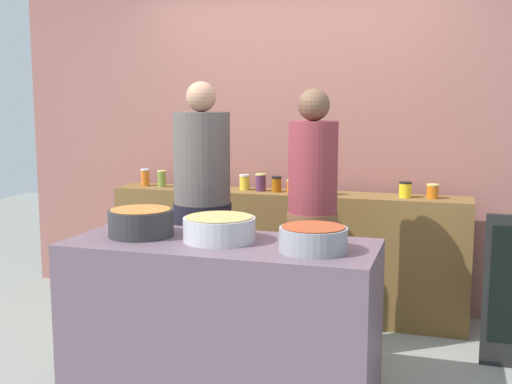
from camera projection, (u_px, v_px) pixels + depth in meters
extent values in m
plane|color=gray|center=(239.00, 370.00, 3.87)|extent=(12.00, 12.00, 0.00)
cube|color=#975D54|center=(297.00, 117.00, 5.03)|extent=(4.80, 0.12, 3.00)
cube|color=brown|center=(285.00, 253.00, 4.84)|extent=(2.70, 0.36, 0.95)
cube|color=#634F5C|center=(221.00, 318.00, 3.52)|extent=(1.70, 0.70, 0.86)
cylinder|color=orange|center=(145.00, 178.00, 5.11)|extent=(0.07, 0.07, 0.13)
cylinder|color=silver|center=(145.00, 170.00, 5.10)|extent=(0.07, 0.07, 0.01)
cylinder|color=olive|center=(162.00, 179.00, 5.06)|extent=(0.07, 0.07, 0.12)
cylinder|color=#D6C666|center=(162.00, 171.00, 5.05)|extent=(0.07, 0.07, 0.01)
cylinder|color=yellow|center=(245.00, 183.00, 4.88)|extent=(0.08, 0.08, 0.10)
cylinder|color=silver|center=(245.00, 175.00, 4.87)|extent=(0.08, 0.08, 0.01)
cylinder|color=#51294C|center=(261.00, 183.00, 4.82)|extent=(0.08, 0.08, 0.12)
cylinder|color=#D6C666|center=(261.00, 174.00, 4.81)|extent=(0.08, 0.08, 0.01)
cylinder|color=#964D0C|center=(277.00, 185.00, 4.77)|extent=(0.07, 0.07, 0.10)
cylinder|color=black|center=(277.00, 177.00, 4.76)|extent=(0.08, 0.08, 0.01)
cylinder|color=orange|center=(292.00, 187.00, 4.72)|extent=(0.08, 0.08, 0.09)
cylinder|color=#D6C666|center=(292.00, 180.00, 4.71)|extent=(0.09, 0.09, 0.01)
cylinder|color=#421A46|center=(308.00, 186.00, 4.68)|extent=(0.08, 0.08, 0.12)
cylinder|color=#D6C666|center=(308.00, 177.00, 4.67)|extent=(0.08, 0.08, 0.01)
cylinder|color=#47275F|center=(331.00, 189.00, 4.62)|extent=(0.07, 0.07, 0.09)
cylinder|color=black|center=(331.00, 181.00, 4.62)|extent=(0.08, 0.08, 0.01)
cylinder|color=yellow|center=(405.00, 190.00, 4.49)|extent=(0.09, 0.09, 0.10)
cylinder|color=black|center=(405.00, 183.00, 4.49)|extent=(0.09, 0.09, 0.01)
cylinder|color=#CF6113|center=(433.00, 192.00, 4.45)|extent=(0.08, 0.08, 0.09)
cylinder|color=#D6C666|center=(433.00, 185.00, 4.44)|extent=(0.09, 0.09, 0.01)
cylinder|color=#2D2D2D|center=(141.00, 223.00, 3.61)|extent=(0.37, 0.37, 0.15)
cylinder|color=#B26830|center=(141.00, 209.00, 3.60)|extent=(0.34, 0.34, 0.00)
cylinder|color=#B7B7BC|center=(219.00, 229.00, 3.48)|extent=(0.40, 0.40, 0.13)
cylinder|color=tan|center=(219.00, 217.00, 3.47)|extent=(0.37, 0.37, 0.00)
cylinder|color=gray|center=(313.00, 239.00, 3.24)|extent=(0.35, 0.35, 0.12)
cylinder|color=#9D3F21|center=(313.00, 227.00, 3.23)|extent=(0.32, 0.32, 0.00)
cylinder|color=black|center=(203.00, 274.00, 4.22)|extent=(0.38, 0.38, 0.96)
cylinder|color=#554F4B|center=(202.00, 158.00, 4.11)|extent=(0.37, 0.37, 0.59)
sphere|color=tan|center=(201.00, 97.00, 4.05)|extent=(0.20, 0.20, 0.20)
cylinder|color=brown|center=(311.00, 284.00, 4.06)|extent=(0.32, 0.32, 0.93)
cylinder|color=maroon|center=(313.00, 167.00, 3.95)|extent=(0.31, 0.31, 0.57)
sphere|color=brown|center=(314.00, 105.00, 3.90)|extent=(0.20, 0.20, 0.20)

